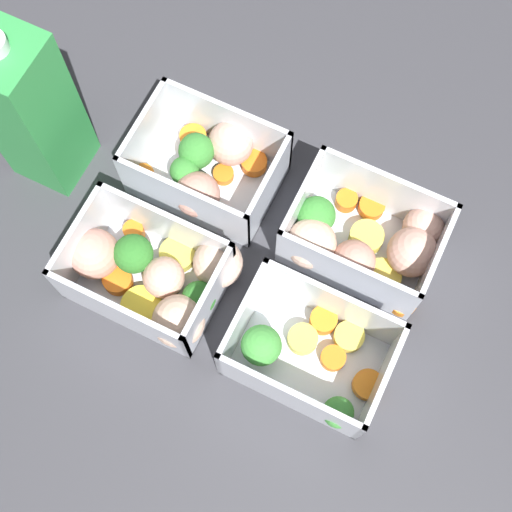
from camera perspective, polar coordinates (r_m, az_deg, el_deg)
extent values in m
plane|color=#38383D|center=(0.71, 0.00, -0.69)|extent=(4.00, 4.00, 0.00)
cube|color=silver|center=(0.72, 8.31, 0.78)|extent=(0.14, 0.10, 0.00)
cube|color=silver|center=(0.71, 10.21, 5.00)|extent=(0.14, 0.01, 0.07)
cube|color=silver|center=(0.67, 7.13, -1.62)|extent=(0.14, 0.01, 0.07)
cube|color=silver|center=(0.69, 13.86, -0.57)|extent=(0.01, 0.10, 0.07)
cube|color=silver|center=(0.69, 3.56, 4.10)|extent=(0.00, 0.10, 0.07)
sphere|color=tan|center=(0.69, 7.79, -0.46)|extent=(0.05, 0.05, 0.04)
sphere|color=beige|center=(0.69, 4.44, 1.00)|extent=(0.07, 0.07, 0.05)
cylinder|color=orange|center=(0.70, 11.67, -3.65)|extent=(0.03, 0.03, 0.01)
cylinder|color=orange|center=(0.73, 9.23, 3.90)|extent=(0.03, 0.03, 0.01)
sphere|color=#D19E8C|center=(0.72, 13.25, 2.25)|extent=(0.05, 0.05, 0.04)
sphere|color=#D19E8C|center=(0.70, 12.39, 0.31)|extent=(0.07, 0.07, 0.05)
cylinder|color=#49883F|center=(0.72, 4.72, 2.64)|extent=(0.01, 0.01, 0.01)
sphere|color=#388433|center=(0.70, 4.85, 3.27)|extent=(0.04, 0.04, 0.04)
cylinder|color=#DBC647|center=(0.71, 8.79, 1.44)|extent=(0.05, 0.05, 0.02)
cylinder|color=orange|center=(0.73, 7.24, 4.42)|extent=(0.03, 0.03, 0.01)
cylinder|color=#DBC647|center=(0.71, 10.05, -1.69)|extent=(0.04, 0.04, 0.01)
cube|color=silver|center=(0.74, -3.83, 6.21)|extent=(0.14, 0.10, 0.00)
cube|color=silver|center=(0.73, -2.27, 10.41)|extent=(0.14, 0.01, 0.07)
cube|color=silver|center=(0.70, -5.80, 4.25)|extent=(0.14, 0.01, 0.07)
cube|color=silver|center=(0.70, 0.98, 5.24)|extent=(0.00, 0.10, 0.07)
cube|color=silver|center=(0.73, -8.79, 9.43)|extent=(0.01, 0.10, 0.07)
cylinder|color=orange|center=(0.74, -0.16, 7.44)|extent=(0.04, 0.04, 0.01)
cylinder|color=orange|center=(0.74, -9.02, 6.23)|extent=(0.03, 0.03, 0.02)
cylinder|color=orange|center=(0.74, -2.62, 6.53)|extent=(0.02, 0.02, 0.01)
sphere|color=tan|center=(0.71, -4.72, 4.94)|extent=(0.05, 0.05, 0.05)
cylinder|color=#49883F|center=(0.74, -4.66, 7.60)|extent=(0.01, 0.01, 0.02)
sphere|color=#388433|center=(0.72, -4.79, 8.38)|extent=(0.04, 0.04, 0.04)
cylinder|color=orange|center=(0.76, -5.03, 9.33)|extent=(0.04, 0.04, 0.02)
cylinder|color=#49883F|center=(0.74, -5.60, 6.15)|extent=(0.01, 0.01, 0.02)
sphere|color=#388433|center=(0.72, -5.74, 6.79)|extent=(0.03, 0.03, 0.03)
sphere|color=#D19E8C|center=(0.73, -2.03, 9.01)|extent=(0.06, 0.06, 0.05)
cube|color=silver|center=(0.68, 4.18, -8.08)|extent=(0.14, 0.10, 0.00)
cube|color=silver|center=(0.66, 6.10, -3.83)|extent=(0.14, 0.01, 0.07)
cube|color=silver|center=(0.64, 2.59, -11.24)|extent=(0.14, 0.01, 0.07)
cube|color=silver|center=(0.65, 9.91, -9.96)|extent=(0.01, 0.10, 0.07)
cube|color=silver|center=(0.66, -1.04, -4.94)|extent=(0.00, 0.10, 0.07)
cylinder|color=orange|center=(0.68, 5.41, -5.14)|extent=(0.03, 0.03, 0.02)
cylinder|color=#519448|center=(0.67, 6.44, -12.50)|extent=(0.01, 0.01, 0.01)
sphere|color=#42933D|center=(0.65, 6.60, -12.32)|extent=(0.03, 0.03, 0.03)
cylinder|color=#DBC647|center=(0.68, 3.75, -6.66)|extent=(0.04, 0.04, 0.01)
cylinder|color=#DBC647|center=(0.68, 7.45, -6.41)|extent=(0.03, 0.03, 0.01)
cylinder|color=orange|center=(0.68, 8.91, -10.14)|extent=(0.03, 0.03, 0.01)
cylinder|color=orange|center=(0.68, 6.18, -8.13)|extent=(0.03, 0.03, 0.01)
cylinder|color=#519448|center=(0.67, 0.41, -7.57)|extent=(0.01, 0.01, 0.02)
sphere|color=#42933D|center=(0.65, 0.43, -7.16)|extent=(0.04, 0.04, 0.04)
cube|color=silver|center=(0.71, -8.46, -2.07)|extent=(0.14, 0.10, 0.00)
cube|color=silver|center=(0.69, -6.96, 2.19)|extent=(0.14, 0.01, 0.07)
cube|color=silver|center=(0.67, -10.83, -4.67)|extent=(0.14, 0.01, 0.07)
cube|color=silver|center=(0.66, -3.73, -3.66)|extent=(0.00, 0.10, 0.07)
cube|color=silver|center=(0.70, -13.72, 1.16)|extent=(0.01, 0.10, 0.07)
cylinder|color=#407A37|center=(0.69, -4.50, -3.78)|extent=(0.01, 0.01, 0.01)
sphere|color=#2D7228|center=(0.67, -4.61, -3.37)|extent=(0.03, 0.03, 0.03)
sphere|color=tan|center=(0.70, -12.78, 0.17)|extent=(0.06, 0.06, 0.05)
cylinder|color=orange|center=(0.71, -11.01, -1.89)|extent=(0.04, 0.04, 0.01)
sphere|color=beige|center=(0.67, -6.21, -5.19)|extent=(0.06, 0.06, 0.05)
cylinder|color=orange|center=(0.72, -9.74, 1.94)|extent=(0.03, 0.03, 0.02)
sphere|color=#D19E8C|center=(0.69, -7.40, -1.72)|extent=(0.06, 0.06, 0.04)
cylinder|color=#407A37|center=(0.71, -9.50, -0.42)|extent=(0.01, 0.01, 0.02)
sphere|color=#2D7228|center=(0.69, -9.78, 0.18)|extent=(0.04, 0.04, 0.04)
cylinder|color=yellow|center=(0.69, -9.12, -4.02)|extent=(0.05, 0.05, 0.01)
cylinder|color=#DBC647|center=(0.71, -6.29, 0.11)|extent=(0.05, 0.05, 0.01)
sphere|color=beige|center=(0.68, -3.07, -0.58)|extent=(0.06, 0.06, 0.05)
cube|color=green|center=(0.70, -17.57, 10.98)|extent=(0.07, 0.07, 0.19)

